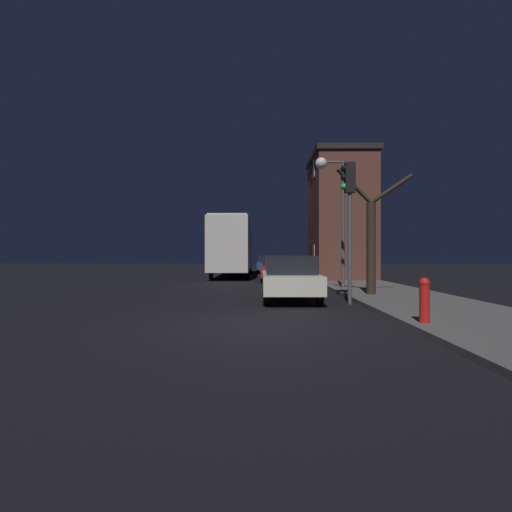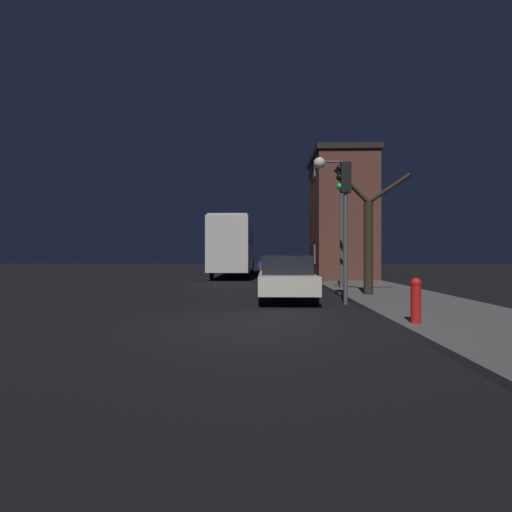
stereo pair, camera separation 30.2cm
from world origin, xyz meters
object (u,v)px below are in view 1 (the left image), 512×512
(streetlamp, at_px, (332,192))
(car_mid_lane, at_px, (276,268))
(bus, at_px, (233,244))
(fire_hydrant, at_px, (424,299))
(traffic_light, at_px, (349,203))
(bare_tree, at_px, (370,233))
(car_far_lane, at_px, (268,264))
(car_near_lane, at_px, (289,277))

(streetlamp, xyz_separation_m, car_mid_lane, (-2.06, 6.16, -3.36))
(bus, height_order, fire_hydrant, bus)
(bus, bearing_deg, traffic_light, -74.26)
(bare_tree, distance_m, car_far_lane, 19.01)
(traffic_light, relative_size, fire_hydrant, 4.69)
(traffic_light, bearing_deg, car_near_lane, 144.83)
(car_near_lane, height_order, fire_hydrant, car_near_lane)
(traffic_light, height_order, bare_tree, bare_tree)
(streetlamp, xyz_separation_m, fire_hydrant, (0.34, -8.46, -3.50))
(bus, bearing_deg, car_mid_lane, -63.02)
(car_far_lane, bearing_deg, car_near_lane, -89.17)
(bare_tree, relative_size, car_mid_lane, 0.95)
(car_near_lane, relative_size, car_mid_lane, 0.97)
(car_mid_lane, bearing_deg, bus, 116.98)
(traffic_light, xyz_separation_m, fire_hydrant, (0.63, -3.97, -2.45))
(streetlamp, bearing_deg, car_mid_lane, 108.47)
(car_near_lane, bearing_deg, car_far_lane, 90.83)
(bare_tree, bearing_deg, car_far_lane, 99.52)
(bus, bearing_deg, bare_tree, -68.15)
(bus, height_order, car_near_lane, bus)
(bare_tree, distance_m, car_mid_lane, 9.34)
(traffic_light, relative_size, car_mid_lane, 0.89)
(streetlamp, bearing_deg, bare_tree, -71.61)
(bare_tree, bearing_deg, car_mid_lane, 108.45)
(car_near_lane, bearing_deg, traffic_light, -35.17)
(streetlamp, xyz_separation_m, bare_tree, (0.86, -2.58, -1.87))
(car_far_lane, bearing_deg, streetlamp, -81.96)
(streetlamp, relative_size, bus, 0.45)
(traffic_light, relative_size, bus, 0.36)
(streetlamp, height_order, car_mid_lane, streetlamp)
(bus, distance_m, fire_hydrant, 20.80)
(car_near_lane, relative_size, fire_hydrant, 5.10)
(bus, relative_size, fire_hydrant, 13.08)
(streetlamp, distance_m, traffic_light, 4.62)
(car_mid_lane, xyz_separation_m, fire_hydrant, (2.40, -14.63, -0.14))
(car_far_lane, bearing_deg, car_mid_lane, -88.75)
(bus, relative_size, car_mid_lane, 2.49)
(bare_tree, bearing_deg, car_near_lane, -165.96)
(bus, relative_size, car_near_lane, 2.56)
(car_far_lane, xyz_separation_m, fire_hydrant, (2.61, -24.57, -0.17))
(streetlamp, relative_size, bare_tree, 1.19)
(car_near_lane, bearing_deg, bus, 100.79)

